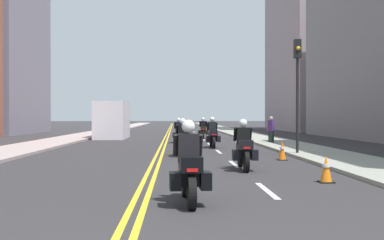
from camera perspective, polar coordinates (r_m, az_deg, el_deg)
The scene contains 18 objects.
ground_plane at distance 50.78m, azimuth -2.80°, elevation -1.48°, with size 264.00×264.00×0.00m, color #2F2D2F.
sidewalk_left at distance 51.36m, azimuth -10.67°, elevation -1.40°, with size 3.00×144.00×0.12m, color #A99593.
sidewalk_right at distance 51.17m, azimuth 5.09°, elevation -1.40°, with size 3.00×144.00×0.12m, color gray.
centreline_yellow_inner at distance 50.78m, azimuth -2.94°, elevation -1.48°, with size 0.12×132.00×0.01m, color yellow.
centreline_yellow_outer at distance 50.78m, azimuth -2.67°, elevation -1.48°, with size 0.12×132.00×0.01m, color yellow.
lane_dashes_white at distance 31.86m, azimuth 1.71°, elevation -2.59°, with size 0.14×56.40×0.01m.
building_right_2 at distance 61.09m, azimuth 14.85°, elevation 8.43°, with size 9.76×18.92×20.43m.
motorcycle_0 at distance 9.22m, azimuth -0.38°, elevation -5.99°, with size 0.78×2.07×1.61m.
motorcycle_1 at distance 15.09m, azimuth 6.14°, elevation -3.47°, with size 0.77×2.20×1.60m.
motorcycle_2 at distance 20.21m, azimuth -1.09°, elevation -2.48°, with size 0.76×2.08×1.60m.
motorcycle_3 at distance 25.72m, azimuth 2.46°, elevation -1.85°, with size 0.77×2.16×1.66m.
motorcycle_4 at distance 30.55m, azimuth -1.59°, elevation -1.52°, with size 0.76×2.30×1.60m.
motorcycle_5 at distance 36.10m, azimuth 1.33°, elevation -1.22°, with size 0.78×2.27×1.61m.
traffic_cone_0 at distance 12.64m, azimuth 15.63°, elevation -5.65°, with size 0.37×0.37×0.68m.
traffic_cone_1 at distance 18.72m, azimuth 10.66°, elevation -3.60°, with size 0.35×0.35×0.74m.
traffic_light_near at distance 21.09m, azimuth 12.40°, elevation 5.15°, with size 0.28×0.38×4.97m.
pedestrian_0 at distance 29.50m, azimuth 9.36°, elevation -1.16°, with size 0.44×0.47×1.68m.
parked_truck at distance 37.79m, azimuth -9.35°, elevation -0.20°, with size 2.20×6.50×2.80m.
Camera 1 is at (0.69, -2.75, 1.67)m, focal length 44.95 mm.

